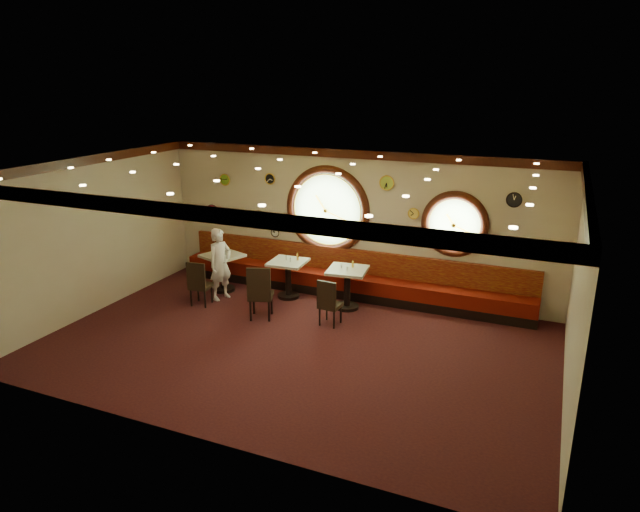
{
  "coord_description": "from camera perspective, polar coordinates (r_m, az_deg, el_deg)",
  "views": [
    {
      "loc": [
        4.1,
        -8.42,
        4.64
      ],
      "look_at": [
        0.16,
        0.8,
        1.5
      ],
      "focal_mm": 32.0,
      "sensor_mm": 36.0,
      "label": 1
    }
  ],
  "objects": [
    {
      "name": "porthole_right_frame",
      "position": [
        11.9,
        13.31,
        3.11
      ],
      "size": [
        1.38,
        0.18,
        1.38
      ],
      "primitive_type": "torus",
      "rotation": [
        1.57,
        0.0,
        0.0
      ],
      "color": "#351209",
      "rests_on": "wall_back"
    },
    {
      "name": "wall_right",
      "position": [
        8.96,
        24.3,
        -4.06
      ],
      "size": [
        0.02,
        6.0,
        3.2
      ],
      "primitive_type": "cube",
      "color": "beige",
      "rests_on": "floor"
    },
    {
      "name": "wall_left",
      "position": [
        12.41,
        -21.75,
        1.95
      ],
      "size": [
        0.02,
        6.0,
        3.2
      ],
      "primitive_type": "cube",
      "color": "beige",
      "rests_on": "floor"
    },
    {
      "name": "condiment_a_bottle",
      "position": [
        12.99,
        -9.03,
        0.57
      ],
      "size": [
        0.04,
        0.04,
        0.14
      ],
      "primitive_type": "cylinder",
      "color": "gold",
      "rests_on": "table_a"
    },
    {
      "name": "waiter",
      "position": [
        12.51,
        -9.94,
        -0.8
      ],
      "size": [
        0.54,
        0.67,
        1.58
      ],
      "primitive_type": "imported",
      "rotation": [
        0.0,
        0.0,
        1.24
      ],
      "color": "white",
      "rests_on": "floor"
    },
    {
      "name": "condiment_a_pepper",
      "position": [
        12.92,
        -9.45,
        0.34
      ],
      "size": [
        0.03,
        0.03,
        0.09
      ],
      "primitive_type": "cylinder",
      "color": "silver",
      "rests_on": "table_a"
    },
    {
      "name": "condiment_c_pepper",
      "position": [
        11.68,
        2.73,
        -1.24
      ],
      "size": [
        0.03,
        0.03,
        0.09
      ],
      "primitive_type": "cylinder",
      "color": "silver",
      "rests_on": "table_c"
    },
    {
      "name": "floor",
      "position": [
        10.45,
        -2.55,
        -8.99
      ],
      "size": [
        9.0,
        6.0,
        0.0
      ],
      "primitive_type": "cube",
      "color": "#321017",
      "rests_on": "ground"
    },
    {
      "name": "chair_a",
      "position": [
        12.25,
        -12.05,
        -2.45
      ],
      "size": [
        0.46,
        0.46,
        0.61
      ],
      "rotation": [
        0.0,
        0.0,
        0.13
      ],
      "color": "black",
      "rests_on": "floor"
    },
    {
      "name": "wall_clock_8",
      "position": [
        13.43,
        -6.04,
        3.77
      ],
      "size": [
        0.36,
        0.03,
        0.36
      ],
      "primitive_type": "cylinder",
      "rotation": [
        1.57,
        0.0,
        0.0
      ],
      "color": "gold",
      "rests_on": "wall_back"
    },
    {
      "name": "molding_right",
      "position": [
        8.56,
        25.22,
        5.44
      ],
      "size": [
        0.1,
        6.0,
        0.18
      ],
      "primitive_type": "cube",
      "color": "#351209",
      "rests_on": "wall_back"
    },
    {
      "name": "wall_clock_3",
      "position": [
        13.1,
        -5.01,
        7.69
      ],
      "size": [
        0.24,
        0.03,
        0.24
      ],
      "primitive_type": "cylinder",
      "rotation": [
        1.57,
        0.0,
        0.0
      ],
      "color": "black",
      "rests_on": "wall_back"
    },
    {
      "name": "wall_clock_0",
      "position": [
        11.63,
        18.85,
        5.34
      ],
      "size": [
        0.28,
        0.03,
        0.28
      ],
      "primitive_type": "cylinder",
      "rotation": [
        1.57,
        0.0,
        0.0
      ],
      "color": "black",
      "rests_on": "wall_back"
    },
    {
      "name": "wall_clock_1",
      "position": [
        12.01,
        9.35,
        4.21
      ],
      "size": [
        0.22,
        0.03,
        0.22
      ],
      "primitive_type": "cylinder",
      "rotation": [
        1.57,
        0.0,
        0.0
      ],
      "color": "#FCE154",
      "rests_on": "wall_back"
    },
    {
      "name": "condiment_c_bottle",
      "position": [
        11.87,
        3.3,
        -0.81
      ],
      "size": [
        0.04,
        0.04,
        0.14
      ],
      "primitive_type": "cylinder",
      "color": "gold",
      "rests_on": "table_c"
    },
    {
      "name": "molding_back",
      "position": [
        12.18,
        3.35,
        10.14
      ],
      "size": [
        9.0,
        0.1,
        0.18
      ],
      "primitive_type": "cube",
      "color": "#351209",
      "rests_on": "wall_back"
    },
    {
      "name": "wall_clock_2",
      "position": [
        12.05,
        6.7,
        7.28
      ],
      "size": [
        0.3,
        0.03,
        0.3
      ],
      "primitive_type": "cylinder",
      "rotation": [
        1.57,
        0.0,
        0.0
      ],
      "color": "#AFD442",
      "rests_on": "wall_back"
    },
    {
      "name": "chair_b",
      "position": [
        11.35,
        -6.04,
        -3.36
      ],
      "size": [
        0.6,
        0.6,
        0.69
      ],
      "rotation": [
        0.0,
        0.0,
        0.35
      ],
      "color": "black",
      "rests_on": "floor"
    },
    {
      "name": "porthole_right_glass",
      "position": [
        11.92,
        13.32,
        3.12
      ],
      "size": [
        1.1,
        0.02,
        1.1
      ],
      "primitive_type": "cylinder",
      "rotation": [
        1.57,
        0.0,
        0.0
      ],
      "color": "#91BE72",
      "rests_on": "wall_back"
    },
    {
      "name": "chair_c",
      "position": [
        11.04,
        0.86,
        -4.41
      ],
      "size": [
        0.42,
        0.42,
        0.59
      ],
      "rotation": [
        0.0,
        0.0,
        -0.07
      ],
      "color": "black",
      "rests_on": "floor"
    },
    {
      "name": "wall_clock_7",
      "position": [
        14.08,
        -10.69,
        4.41
      ],
      "size": [
        0.32,
        0.03,
        0.32
      ],
      "primitive_type": "cylinder",
      "rotation": [
        1.57,
        0.0,
        0.0
      ],
      "color": "red",
      "rests_on": "wall_back"
    },
    {
      "name": "condiment_b_pepper",
      "position": [
        12.33,
        -2.98,
        -0.38
      ],
      "size": [
        0.03,
        0.03,
        0.09
      ],
      "primitive_type": "cylinder",
      "color": "#BBBBC0",
      "rests_on": "table_b"
    },
    {
      "name": "wall_clock_6",
      "position": [
        11.83,
        19.6,
        0.71
      ],
      "size": [
        0.34,
        0.03,
        0.34
      ],
      "primitive_type": "cylinder",
      "rotation": [
        1.57,
        0.0,
        0.0
      ],
      "color": "white",
      "rests_on": "wall_back"
    },
    {
      "name": "condiment_b_salt",
      "position": [
        12.44,
        -3.39,
        -0.2
      ],
      "size": [
        0.03,
        0.03,
        0.09
      ],
      "primitive_type": "cylinder",
      "color": "silver",
      "rests_on": "table_b"
    },
    {
      "name": "table_b",
      "position": [
        12.49,
        -3.2,
        -1.86
      ],
      "size": [
        0.81,
        0.81,
        0.84
      ],
      "color": "black",
      "rests_on": "floor"
    },
    {
      "name": "wall_clock_4",
      "position": [
        13.71,
        -9.47,
        7.54
      ],
      "size": [
        0.26,
        0.03,
        0.26
      ],
      "primitive_type": "cylinder",
      "rotation": [
        1.57,
        0.0,
        0.0
      ],
      "color": "#73B824",
      "rests_on": "wall_back"
    },
    {
      "name": "banquette_base",
      "position": [
        12.71,
        2.76,
        -3.56
      ],
      "size": [
        8.0,
        0.55,
        0.2
      ],
      "primitive_type": "cube",
      "color": "black",
      "rests_on": "floor"
    },
    {
      "name": "banquette_seat",
      "position": [
        12.62,
        2.78,
        -2.5
      ],
      "size": [
        8.0,
        0.55,
        0.3
      ],
      "primitive_type": "cube",
      "color": "#5B0E07",
      "rests_on": "banquette_base"
    },
    {
      "name": "porthole_left_frame",
      "position": [
        12.64,
        0.73,
        4.64
      ],
      "size": [
        1.98,
        0.18,
        1.98
      ],
      "primitive_type": "torus",
      "rotation": [
        1.57,
        0.0,
        0.0
      ],
      "color": "#351209",
      "rests_on": "wall_back"
    },
    {
      "name": "wall_front",
      "position": [
        7.44,
        -12.82,
        -7.18
      ],
      "size": [
        9.0,
        0.02,
        3.2
      ],
      "primitive_type": "cube",
      "color": "beige",
      "rests_on": "floor"
    },
    {
      "name": "porthole_left_ring",
      "position": [
        12.62,
        0.68,
        4.61
      ],
      "size": [
        1.61,
        0.03,
        1.61
      ],
      "primitive_type": "torus",
      "rotation": [
        1.57,
        0.0,
        0.0
      ],
      "color": "gold",
      "rests_on": "wall_back"
    },
    {
      "name": "ceiling",
      "position": [
        9.48,
        -2.81,
        8.63
      ],
      "size": [
        9.0,
        6.0,
        0.02
      ],
      "primitive_type": "cube",
      "color": "gold",
      "rests_on": "wall_back"
    },
    {
      "name": "molding_front",
      "position": [
        7.01,
        -13.4,
        4.3
      ],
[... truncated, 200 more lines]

